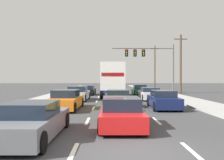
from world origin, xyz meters
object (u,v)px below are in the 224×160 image
Objects in this scene: car_orange at (66,100)px; car_red at (121,113)px; traffic_signal_mast at (145,56)px; car_white at (149,94)px; car_yellow at (118,99)px; utility_pole_far at (155,66)px; car_silver at (78,94)px; utility_pole_mid at (181,63)px; car_green at (140,90)px; car_gray at (31,122)px; car_navy at (163,100)px; box_truck at (113,78)px; car_black at (88,90)px.

car_orange is 6.83m from car_red.
car_white is at bearing -96.69° from traffic_signal_mast.
utility_pole_far reaches higher than car_yellow.
car_red is at bearing -91.27° from car_yellow.
car_silver is 0.58× the size of utility_pole_mid.
car_silver is 1.11× the size of car_green.
car_gray is at bearing -107.92° from traffic_signal_mast.
car_orange is 1.09× the size of car_green.
utility_pole_mid is at bearing 68.95° from car_navy.
utility_pole_mid is (5.90, 9.05, 3.61)m from car_white.
car_navy is at bearing -92.19° from car_white.
car_gray is 16.46m from car_white.
car_orange is at bearing -110.82° from utility_pole_far.
box_truck is 0.98× the size of traffic_signal_mast.
car_orange is 0.57× the size of utility_pole_mid.
box_truck is (3.27, 17.88, 1.50)m from car_gray.
car_orange is 16.13m from car_green.
utility_pole_far reaches higher than car_black.
car_yellow is at bearing 68.65° from car_gray.
box_truck is at bearing -124.95° from traffic_signal_mast.
car_gray is 23.37m from car_green.
car_red is (-0.15, -6.88, -0.00)m from car_yellow.
box_truck is 11.47m from utility_pole_mid.
car_navy is 34.33m from utility_pole_far.
traffic_signal_mast is at bearing -105.59° from utility_pole_far.
car_gray is 3.80m from car_red.
car_black is at bearing 127.94° from box_truck.
traffic_signal_mast is at bearing 78.38° from car_red.
car_orange is 0.53× the size of traffic_signal_mast.
traffic_signal_mast reaches higher than car_navy.
car_silver is at bearing 136.06° from car_navy.
utility_pole_far reaches higher than car_gray.
car_gray is (-0.18, -21.84, 0.02)m from car_black.
car_orange is 7.82m from car_gray.
utility_pole_far reaches higher than utility_pole_mid.
car_navy is (3.28, -9.88, -1.51)m from box_truck.
traffic_signal_mast is (1.39, 16.57, 4.59)m from car_navy.
car_navy is 0.50× the size of utility_pole_mid.
car_yellow is (3.57, -5.66, -0.02)m from car_silver.
box_truck is 5.93m from car_green.
car_silver is 13.73m from traffic_signal_mast.
car_silver is 30.24m from utility_pole_far.
car_green is (3.60, 20.42, -0.02)m from car_red.
car_orange is 3.71m from car_yellow.
utility_pole_mid reaches higher than car_navy.
utility_pole_far is (4.74, 16.97, -0.59)m from traffic_signal_mast.
utility_pole_far reaches higher than car_white.
traffic_signal_mast reaches higher than car_orange.
car_green reaches higher than car_red.
car_black is 0.95× the size of car_red.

